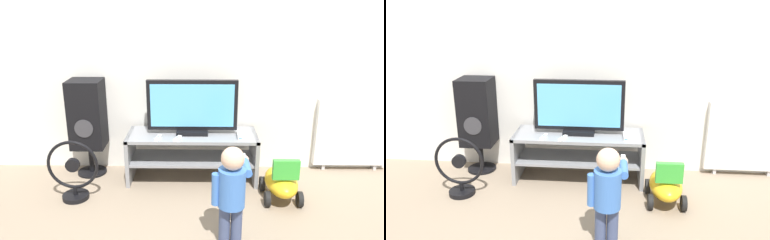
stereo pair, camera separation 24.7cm
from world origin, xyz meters
TOP-DOWN VIEW (x-y plane):
  - ground_plane at (0.00, 0.00)m, footprint 16.00×16.00m
  - wall_back at (0.00, 0.53)m, footprint 10.00×0.06m
  - tv_stand at (0.00, 0.22)m, footprint 1.24×0.45m
  - television at (0.00, 0.24)m, footprint 0.85×0.20m
  - game_console at (0.44, 0.14)m, footprint 0.04×0.18m
  - remote_primary at (-0.31, 0.08)m, footprint 0.06×0.13m
  - remote_secondary at (-0.13, 0.06)m, footprint 0.08×0.13m
  - child at (0.29, -0.80)m, footprint 0.29×0.44m
  - speaker_tower at (-1.02, 0.33)m, footprint 0.32×0.30m
  - floor_fan at (-1.03, -0.19)m, footprint 0.45×0.23m
  - ride_on_toy at (0.79, -0.16)m, footprint 0.32×0.50m
  - radiator at (1.63, 0.46)m, footprint 0.76×0.08m

SIDE VIEW (x-z plane):
  - ground_plane at x=0.00m, z-range 0.00..0.00m
  - ride_on_toy at x=0.79m, z-range -0.05..0.38m
  - floor_fan at x=-1.03m, z-range -0.03..0.52m
  - tv_stand at x=0.00m, z-range 0.08..0.55m
  - radiator at x=1.63m, z-range 0.03..0.78m
  - child at x=0.29m, z-range 0.07..0.82m
  - remote_primary at x=-0.31m, z-range 0.47..0.49m
  - remote_secondary at x=-0.13m, z-range 0.47..0.49m
  - game_console at x=0.44m, z-range 0.47..0.51m
  - speaker_tower at x=-1.02m, z-range 0.13..1.09m
  - television at x=0.00m, z-range 0.46..0.98m
  - wall_back at x=0.00m, z-range 0.00..2.60m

